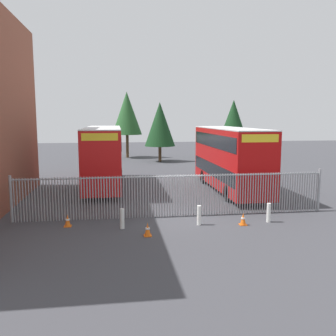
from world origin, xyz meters
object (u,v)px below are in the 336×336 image
object	(u,v)px
bollard_near_right	(269,213)
traffic_cone_mid_forecourt	(148,230)
traffic_cone_by_gate	(68,221)
bollard_near_left	(122,219)
traffic_cone_near_kerb	(243,219)
bollard_center_front	(199,215)
double_decker_bus_near_gate	(230,157)
double_decker_bus_behind_fence_left	(103,155)

from	to	relation	value
bollard_near_right	traffic_cone_mid_forecourt	size ratio (longest dim) A/B	1.61
bollard_near_right	traffic_cone_by_gate	distance (m)	9.76
bollard_near_right	traffic_cone_by_gate	bearing A→B (deg)	176.31
bollard_near_left	traffic_cone_near_kerb	world-z (taller)	bollard_near_left
bollard_center_front	double_decker_bus_near_gate	bearing A→B (deg)	63.28
double_decker_bus_near_gate	traffic_cone_near_kerb	world-z (taller)	double_decker_bus_near_gate
bollard_center_front	bollard_near_right	xyz separation A→B (m)	(3.51, -0.01, 0.00)
traffic_cone_by_gate	traffic_cone_mid_forecourt	distance (m)	4.12
double_decker_bus_behind_fence_left	bollard_near_right	bearing A→B (deg)	-51.60
traffic_cone_near_kerb	traffic_cone_mid_forecourt	bearing A→B (deg)	-168.02
bollard_near_left	traffic_cone_near_kerb	size ratio (longest dim) A/B	1.61
double_decker_bus_behind_fence_left	traffic_cone_near_kerb	bearing A→B (deg)	-57.41
bollard_center_front	traffic_cone_mid_forecourt	distance (m)	2.91
traffic_cone_by_gate	bollard_near_left	bearing A→B (deg)	-15.10
double_decker_bus_near_gate	bollard_center_front	bearing A→B (deg)	-116.72
double_decker_bus_near_gate	traffic_cone_near_kerb	bearing A→B (deg)	-102.86
double_decker_bus_behind_fence_left	bollard_center_front	size ratio (longest dim) A/B	11.38
bollard_near_right	bollard_near_left	bearing A→B (deg)	-179.50
double_decker_bus_near_gate	traffic_cone_near_kerb	xyz separation A→B (m)	(-1.87, -8.20, -2.13)
bollard_near_left	bollard_center_front	xyz separation A→B (m)	(3.67, 0.07, 0.00)
bollard_near_right	traffic_cone_near_kerb	distance (m)	1.46
double_decker_bus_behind_fence_left	traffic_cone_mid_forecourt	world-z (taller)	double_decker_bus_behind_fence_left
bollard_near_left	traffic_cone_near_kerb	xyz separation A→B (m)	(5.76, -0.25, -0.19)
bollard_near_right	traffic_cone_by_gate	world-z (taller)	bollard_near_right
bollard_near_left	traffic_cone_by_gate	size ratio (longest dim) A/B	1.61
double_decker_bus_near_gate	traffic_cone_mid_forecourt	xyz separation A→B (m)	(-6.55, -9.19, -2.13)
double_decker_bus_behind_fence_left	traffic_cone_by_gate	distance (m)	10.22
traffic_cone_mid_forecourt	traffic_cone_near_kerb	distance (m)	4.79
bollard_near_left	bollard_near_right	distance (m)	7.18
bollard_center_front	traffic_cone_by_gate	xyz separation A→B (m)	(-6.23, 0.62, -0.19)
double_decker_bus_behind_fence_left	traffic_cone_mid_forecourt	xyz separation A→B (m)	(2.25, -11.83, -2.13)
double_decker_bus_near_gate	bollard_near_left	size ratio (longest dim) A/B	11.38
traffic_cone_near_kerb	bollard_center_front	bearing A→B (deg)	171.34
bollard_center_front	traffic_cone_by_gate	world-z (taller)	bollard_center_front
traffic_cone_mid_forecourt	double_decker_bus_behind_fence_left	bearing A→B (deg)	100.74
bollard_center_front	traffic_cone_mid_forecourt	size ratio (longest dim) A/B	1.61
bollard_near_right	bollard_center_front	bearing A→B (deg)	179.84
double_decker_bus_behind_fence_left	bollard_near_right	world-z (taller)	double_decker_bus_behind_fence_left
double_decker_bus_near_gate	bollard_near_left	xyz separation A→B (m)	(-7.63, -7.95, -1.95)
double_decker_bus_near_gate	traffic_cone_near_kerb	distance (m)	8.67
double_decker_bus_behind_fence_left	bollard_center_front	xyz separation A→B (m)	(4.83, -10.52, -1.95)
bollard_near_left	traffic_cone_by_gate	distance (m)	2.66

